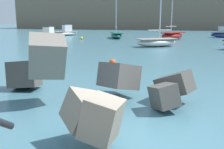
{
  "coord_description": "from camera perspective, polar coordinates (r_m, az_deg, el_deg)",
  "views": [
    {
      "loc": [
        1.08,
        -5.52,
        2.71
      ],
      "look_at": [
        -0.62,
        0.5,
        1.4
      ],
      "focal_mm": 40.95,
      "sensor_mm": 36.0,
      "label": 1
    }
  ],
  "objects": [
    {
      "name": "ground_plane",
      "position": [
        6.24,
        4.35,
        -13.94
      ],
      "size": [
        400.0,
        400.0,
        0.0
      ],
      "primitive_type": "plane",
      "color": "#42707F"
    },
    {
      "name": "breakwater_jetty",
      "position": [
        8.26,
        -11.44,
        -0.68
      ],
      "size": [
        31.77,
        6.2,
        2.39
      ],
      "color": "#3D3A38",
      "rests_on": "ground"
    },
    {
      "name": "boat_near_centre",
      "position": [
        39.12,
        -13.72,
        8.44
      ],
      "size": [
        1.81,
        4.77,
        2.0
      ],
      "color": "#EAC64C",
      "rests_on": "ground"
    },
    {
      "name": "boat_near_right",
      "position": [
        47.6,
        23.7,
        8.31
      ],
      "size": [
        4.41,
        2.02,
        2.0
      ],
      "color": "navy",
      "rests_on": "ground"
    },
    {
      "name": "boat_mid_left",
      "position": [
        42.03,
        0.97,
        8.83
      ],
      "size": [
        3.84,
        6.56,
        8.23
      ],
      "color": "#1E6656",
      "rests_on": "ground"
    },
    {
      "name": "boat_mid_centre",
      "position": [
        39.88,
        13.27,
        8.44
      ],
      "size": [
        4.11,
        4.83,
        5.69
      ],
      "color": "maroon",
      "rests_on": "ground"
    },
    {
      "name": "boat_far_left",
      "position": [
        28.3,
        9.92,
        7.16
      ],
      "size": [
        4.82,
        4.27,
        5.87
      ],
      "color": "beige",
      "rests_on": "ground"
    },
    {
      "name": "boat_far_centre",
      "position": [
        50.43,
        -10.27,
        9.27
      ],
      "size": [
        4.18,
        5.52,
        2.12
      ],
      "color": "beige",
      "rests_on": "ground"
    },
    {
      "name": "mooring_buoy_inner",
      "position": [
        39.1,
        -6.82,
        8.07
      ],
      "size": [
        0.44,
        0.44,
        0.44
      ],
      "color": "yellow",
      "rests_on": "ground"
    },
    {
      "name": "mooring_buoy_middle",
      "position": [
        15.67,
        0.11,
        2.68
      ],
      "size": [
        0.44,
        0.44,
        0.44
      ],
      "color": "#E54C1E",
      "rests_on": "ground"
    },
    {
      "name": "headland_bluff",
      "position": [
        101.88,
        7.73,
        15.0
      ],
      "size": [
        93.67,
        34.9,
        17.1
      ],
      "color": "#756651",
      "rests_on": "ground"
    }
  ]
}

